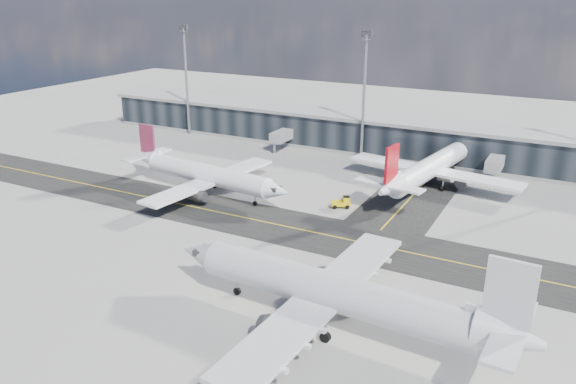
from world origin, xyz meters
name	(u,v)px	position (x,y,z in m)	size (l,w,h in m)	color
ground	(256,231)	(0.00, 0.00, 0.00)	(300.00, 300.00, 0.00)	gray
taxiway_lanes	(306,213)	(3.91, 10.74, 0.01)	(180.00, 63.00, 0.03)	black
terminal_concourse	(372,135)	(0.04, 54.93, 4.09)	(152.00, 19.80, 8.80)	black
floodlight_masts	(364,92)	(0.00, 48.00, 15.61)	(102.50, 0.70, 28.90)	gray
airliner_af	(205,174)	(-18.05, 11.36, 3.78)	(38.62, 33.01, 11.44)	white
airliner_redtail	(430,168)	(19.38, 34.65, 4.08)	(35.66, 41.65, 12.35)	white
airliner_near	(336,293)	(22.54, -19.28, 4.40)	(44.93, 38.28, 13.32)	#B7B9BB
baggage_tug	(342,202)	(8.50, 16.36, 1.07)	(3.75, 3.04, 2.13)	yellow
service_van	(437,171)	(18.71, 44.00, 0.81)	(2.70, 5.86, 1.63)	white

